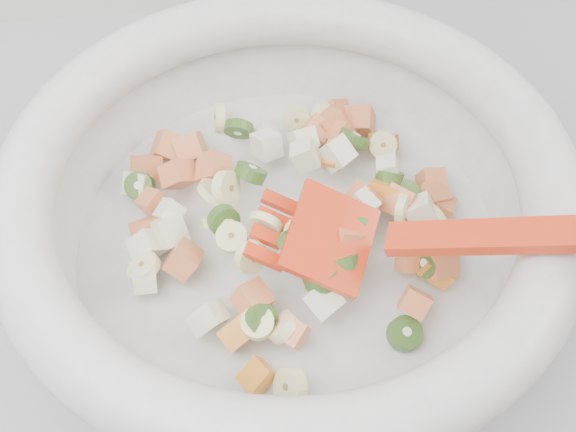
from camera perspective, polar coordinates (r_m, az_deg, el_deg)
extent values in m
cube|color=gray|center=(1.01, -1.89, -15.39)|extent=(2.00, 0.60, 0.90)
cylinder|color=silver|center=(0.58, 0.00, -2.40)|extent=(0.34, 0.34, 0.02)
torus|color=silver|center=(0.51, 0.00, 2.76)|extent=(0.42, 0.42, 0.05)
cylinder|color=beige|center=(0.57, 11.57, -0.12)|extent=(0.02, 0.03, 0.03)
cylinder|color=beige|center=(0.51, -2.90, -3.25)|extent=(0.03, 0.02, 0.03)
cylinder|color=beige|center=(0.52, -4.47, -1.68)|extent=(0.03, 0.03, 0.01)
cylinder|color=beige|center=(0.54, -11.33, -4.00)|extent=(0.03, 0.03, 0.02)
cylinder|color=beige|center=(0.55, -5.81, 1.83)|extent=(0.03, 0.04, 0.03)
cylinder|color=beige|center=(0.64, 2.55, 8.37)|extent=(0.03, 0.03, 0.03)
cylinder|color=beige|center=(0.64, 0.72, 7.71)|extent=(0.03, 0.02, 0.03)
cylinder|color=beige|center=(0.59, 11.44, 1.21)|extent=(0.04, 0.03, 0.02)
cylinder|color=beige|center=(0.49, 0.19, -13.34)|extent=(0.03, 0.03, 0.03)
cylinder|color=beige|center=(0.55, -4.88, 2.16)|extent=(0.03, 0.04, 0.04)
cylinder|color=beige|center=(0.50, -0.46, -8.78)|extent=(0.03, 0.03, 0.03)
cylinder|color=beige|center=(0.54, -5.40, -0.17)|extent=(0.04, 0.03, 0.03)
cylinder|color=beige|center=(0.51, 1.16, -1.44)|extent=(0.04, 0.03, 0.03)
cylinder|color=beige|center=(0.61, 7.51, 5.63)|extent=(0.03, 0.03, 0.02)
cylinder|color=beige|center=(0.56, 9.09, 0.48)|extent=(0.02, 0.03, 0.04)
cylinder|color=beige|center=(0.64, -5.43, 7.80)|extent=(0.01, 0.03, 0.03)
cylinder|color=beige|center=(0.52, -1.82, -0.70)|extent=(0.03, 0.02, 0.04)
cylinder|color=beige|center=(0.50, -2.43, -8.44)|extent=(0.03, 0.03, 0.01)
cube|color=#E69148|center=(0.59, -8.70, 3.28)|extent=(0.03, 0.03, 0.04)
cube|color=#E69148|center=(0.57, 8.83, 1.10)|extent=(0.04, 0.04, 0.03)
cube|color=#E69148|center=(0.64, 3.87, 8.07)|extent=(0.03, 0.03, 0.03)
cube|color=#E69148|center=(0.58, -10.59, 1.00)|extent=(0.03, 0.03, 0.03)
cube|color=#E69148|center=(0.51, -2.83, -6.59)|extent=(0.03, 0.03, 0.03)
cube|color=#E69148|center=(0.52, 10.00, -6.75)|extent=(0.03, 0.03, 0.03)
cube|color=#E69148|center=(0.59, 11.37, 1.50)|extent=(0.03, 0.03, 0.03)
cube|color=#E69148|center=(0.62, 4.04, 6.46)|extent=(0.03, 0.03, 0.03)
cube|color=#E69148|center=(0.62, 2.23, 6.75)|extent=(0.03, 0.03, 0.03)
cube|color=#E69148|center=(0.58, -5.91, 3.74)|extent=(0.03, 0.03, 0.04)
cube|color=#E69148|center=(0.62, -9.34, 5.39)|extent=(0.04, 0.03, 0.04)
cube|color=#E69148|center=(0.62, -7.73, 5.42)|extent=(0.03, 0.03, 0.04)
cube|color=#E69148|center=(0.62, 3.43, 7.30)|extent=(0.03, 0.03, 0.03)
cube|color=#E69148|center=(0.54, -8.26, -3.44)|extent=(0.03, 0.03, 0.03)
cube|color=#E69148|center=(0.50, 0.34, -9.15)|extent=(0.03, 0.03, 0.02)
cube|color=#E69148|center=(0.61, -11.11, 3.73)|extent=(0.03, 0.03, 0.03)
cube|color=#E69148|center=(0.54, 11.83, -3.63)|extent=(0.03, 0.04, 0.04)
cube|color=#E69148|center=(0.60, 11.28, 2.53)|extent=(0.02, 0.03, 0.03)
cube|color=#E69148|center=(0.54, 9.73, -3.36)|extent=(0.03, 0.03, 0.03)
cube|color=#E69148|center=(0.59, 11.74, 0.75)|extent=(0.03, 0.03, 0.03)
cube|color=#E69148|center=(0.56, -10.97, -1.08)|extent=(0.03, 0.03, 0.03)
cube|color=#E69148|center=(0.52, 4.33, -2.00)|extent=(0.03, 0.03, 0.03)
cube|color=#E69148|center=(0.64, 5.63, 7.41)|extent=(0.03, 0.03, 0.03)
cube|color=#E69148|center=(0.55, 5.95, 1.44)|extent=(0.03, 0.03, 0.03)
cylinder|color=#5AA035|center=(0.61, 5.26, 6.10)|extent=(0.03, 0.04, 0.03)
cylinder|color=#5AA035|center=(0.51, 0.27, -2.43)|extent=(0.03, 0.03, 0.03)
cylinder|color=#5AA035|center=(0.56, -2.99, 3.42)|extent=(0.03, 0.03, 0.03)
cylinder|color=#5AA035|center=(0.50, -2.15, -8.20)|extent=(0.03, 0.03, 0.03)
cylinder|color=#5AA035|center=(0.53, 5.46, -0.80)|extent=(0.02, 0.03, 0.03)
cylinder|color=#5AA035|center=(0.60, -11.62, 2.36)|extent=(0.03, 0.03, 0.02)
cylinder|color=#5AA035|center=(0.51, 4.26, -3.77)|extent=(0.03, 0.03, 0.03)
cylinder|color=#5AA035|center=(0.54, 10.99, -3.69)|extent=(0.02, 0.03, 0.03)
cylinder|color=#5AA035|center=(0.53, -5.11, -0.38)|extent=(0.03, 0.02, 0.03)
cylinder|color=#5AA035|center=(0.58, 9.26, 1.64)|extent=(0.03, 0.03, 0.02)
cylinder|color=#5AA035|center=(0.52, 9.21, -9.16)|extent=(0.03, 0.03, 0.02)
cylinder|color=#5AA035|center=(0.62, -3.92, 6.88)|extent=(0.03, 0.02, 0.03)
cylinder|color=#5AA035|center=(0.58, 8.01, 3.09)|extent=(0.02, 0.03, 0.03)
cylinder|color=#5AA035|center=(0.50, 2.66, -4.67)|extent=(0.04, 0.04, 0.02)
cube|color=beige|center=(0.57, 1.39, 4.84)|extent=(0.03, 0.02, 0.03)
cube|color=beige|center=(0.62, -1.88, 6.43)|extent=(0.03, 0.03, 0.03)
cube|color=beige|center=(0.51, -6.30, -8.02)|extent=(0.03, 0.03, 0.03)
cube|color=beige|center=(0.57, 10.49, 0.28)|extent=(0.03, 0.03, 0.03)
cube|color=beige|center=(0.58, 3.90, 4.97)|extent=(0.03, 0.03, 0.03)
cube|color=beige|center=(0.64, 2.56, 7.46)|extent=(0.03, 0.03, 0.03)
cube|color=beige|center=(0.60, -11.56, 2.46)|extent=(0.03, 0.04, 0.03)
cube|color=beige|center=(0.51, 0.66, -3.18)|extent=(0.03, 0.03, 0.03)
cube|color=beige|center=(0.55, -9.31, -1.15)|extent=(0.03, 0.03, 0.03)
cube|color=beige|center=(0.56, -9.34, 0.29)|extent=(0.03, 0.03, 0.03)
cube|color=beige|center=(0.55, -11.09, -2.31)|extent=(0.03, 0.03, 0.03)
cube|color=beige|center=(0.54, 5.92, 0.89)|extent=(0.03, 0.02, 0.03)
cube|color=beige|center=(0.60, 1.19, 6.06)|extent=(0.03, 0.03, 0.03)
cube|color=beige|center=(0.51, 2.76, -6.54)|extent=(0.03, 0.04, 0.03)
cube|color=beige|center=(0.59, 7.95, 3.59)|extent=(0.02, 0.02, 0.03)
cube|color=beige|center=(0.56, 12.27, -2.60)|extent=(0.03, 0.03, 0.03)
cube|color=beige|center=(0.59, -1.69, 5.64)|extent=(0.03, 0.03, 0.03)
cube|color=beige|center=(0.54, -11.30, -4.90)|extent=(0.02, 0.02, 0.03)
cube|color=#F3A12C|center=(0.55, 11.65, -4.23)|extent=(0.03, 0.03, 0.03)
cube|color=#F3A12C|center=(0.57, 7.63, 2.07)|extent=(0.03, 0.03, 0.02)
cube|color=#F3A12C|center=(0.63, 7.54, 5.84)|extent=(0.02, 0.03, 0.03)
cube|color=#F3A12C|center=(0.51, 2.23, -0.94)|extent=(0.03, 0.03, 0.02)
cube|color=#F3A12C|center=(0.50, -2.50, -12.55)|extent=(0.03, 0.03, 0.02)
cube|color=#F3A12C|center=(0.58, 3.64, 4.77)|extent=(0.03, 0.03, 0.02)
cube|color=#F3A12C|center=(0.51, -3.96, -9.13)|extent=(0.03, 0.03, 0.03)
cube|color=red|center=(0.51, 3.34, -1.74)|extent=(0.08, 0.09, 0.04)
cube|color=red|center=(0.53, -0.49, 1.00)|extent=(0.03, 0.02, 0.02)
cube|color=red|center=(0.52, -0.94, -0.36)|extent=(0.03, 0.02, 0.02)
cube|color=red|center=(0.51, -1.39, -1.77)|extent=(0.03, 0.02, 0.02)
cube|color=red|center=(0.50, -1.87, -3.23)|extent=(0.03, 0.02, 0.02)
cube|color=red|center=(0.47, 20.47, -1.38)|extent=(0.20, 0.10, 0.09)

